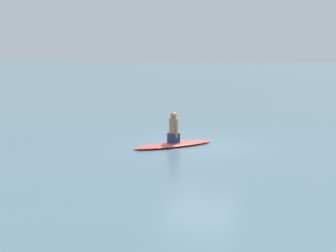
{
  "coord_description": "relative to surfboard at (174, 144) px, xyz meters",
  "views": [
    {
      "loc": [
        4.45,
        -14.81,
        2.9
      ],
      "look_at": [
        -0.98,
        -0.37,
        0.63
      ],
      "focal_mm": 50.98,
      "sensor_mm": 36.0,
      "label": 1
    }
  ],
  "objects": [
    {
      "name": "person_paddler",
      "position": [
        0.0,
        0.0,
        0.51
      ],
      "size": [
        0.42,
        0.43,
        1.0
      ],
      "rotation": [
        0.0,
        0.0,
        0.89
      ],
      "color": "navy",
      "rests_on": "surfboard"
    },
    {
      "name": "surfboard",
      "position": [
        0.0,
        0.0,
        0.0
      ],
      "size": [
        2.39,
        2.71,
        0.12
      ],
      "primitive_type": "ellipsoid",
      "rotation": [
        0.0,
        0.0,
        0.89
      ],
      "color": "#D84C3F",
      "rests_on": "ground"
    },
    {
      "name": "ground_plane",
      "position": [
        0.74,
        0.49,
        -0.06
      ],
      "size": [
        400.0,
        400.0,
        0.0
      ],
      "primitive_type": "plane",
      "color": "slate"
    }
  ]
}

